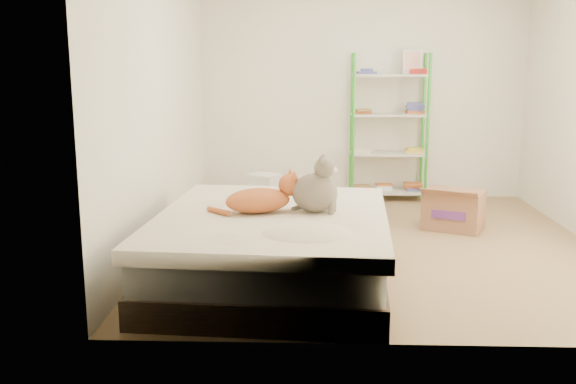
{
  "coord_description": "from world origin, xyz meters",
  "views": [
    {
      "loc": [
        -0.6,
        -5.57,
        1.6
      ],
      "look_at": [
        -0.77,
        -0.75,
        0.62
      ],
      "focal_mm": 40.0,
      "sensor_mm": 36.0,
      "label": 1
    }
  ],
  "objects_px": {
    "cardboard_box": "(454,210)",
    "bed": "(273,248)",
    "white_bin": "(264,189)",
    "grey_cat": "(315,184)",
    "orange_cat": "(258,197)",
    "shelf_unit": "(389,132)"
  },
  "relations": [
    {
      "from": "white_bin",
      "to": "cardboard_box",
      "type": "bearing_deg",
      "value": -27.62
    },
    {
      "from": "cardboard_box",
      "to": "white_bin",
      "type": "bearing_deg",
      "value": 177.37
    },
    {
      "from": "grey_cat",
      "to": "white_bin",
      "type": "xyz_separation_m",
      "value": [
        -0.56,
        2.56,
        -0.55
      ]
    },
    {
      "from": "orange_cat",
      "to": "grey_cat",
      "type": "xyz_separation_m",
      "value": [
        0.41,
        0.04,
        0.09
      ]
    },
    {
      "from": "cardboard_box",
      "to": "white_bin",
      "type": "height_order",
      "value": "cardboard_box"
    },
    {
      "from": "orange_cat",
      "to": "grey_cat",
      "type": "relative_size",
      "value": 1.38
    },
    {
      "from": "grey_cat",
      "to": "cardboard_box",
      "type": "xyz_separation_m",
      "value": [
        1.36,
        1.55,
        -0.54
      ]
    },
    {
      "from": "bed",
      "to": "cardboard_box",
      "type": "distance_m",
      "value": 2.31
    },
    {
      "from": "orange_cat",
      "to": "white_bin",
      "type": "distance_m",
      "value": 2.64
    },
    {
      "from": "white_bin",
      "to": "shelf_unit",
      "type": "bearing_deg",
      "value": 12.51
    },
    {
      "from": "orange_cat",
      "to": "white_bin",
      "type": "xyz_separation_m",
      "value": [
        -0.15,
        2.6,
        -0.46
      ]
    },
    {
      "from": "grey_cat",
      "to": "cardboard_box",
      "type": "distance_m",
      "value": 2.13
    },
    {
      "from": "shelf_unit",
      "to": "white_bin",
      "type": "distance_m",
      "value": 1.6
    },
    {
      "from": "shelf_unit",
      "to": "white_bin",
      "type": "xyz_separation_m",
      "value": [
        -1.44,
        -0.32,
        -0.62
      ]
    },
    {
      "from": "grey_cat",
      "to": "white_bin",
      "type": "relative_size",
      "value": 1.06
    },
    {
      "from": "orange_cat",
      "to": "cardboard_box",
      "type": "xyz_separation_m",
      "value": [
        1.78,
        1.59,
        -0.45
      ]
    },
    {
      "from": "shelf_unit",
      "to": "white_bin",
      "type": "bearing_deg",
      "value": -167.49
    },
    {
      "from": "bed",
      "to": "shelf_unit",
      "type": "bearing_deg",
      "value": 72.02
    },
    {
      "from": "cardboard_box",
      "to": "bed",
      "type": "bearing_deg",
      "value": -111.14
    },
    {
      "from": "bed",
      "to": "orange_cat",
      "type": "height_order",
      "value": "orange_cat"
    },
    {
      "from": "orange_cat",
      "to": "white_bin",
      "type": "height_order",
      "value": "orange_cat"
    },
    {
      "from": "bed",
      "to": "grey_cat",
      "type": "height_order",
      "value": "grey_cat"
    }
  ]
}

